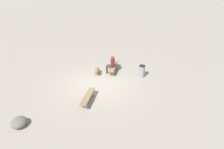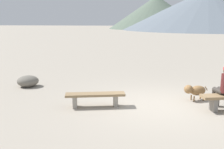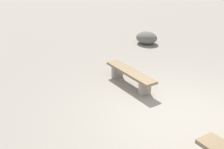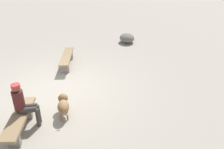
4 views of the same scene
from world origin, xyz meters
The scene contains 7 objects.
ground centered at (0.00, 0.00, -0.03)m, with size 210.00×210.00×0.06m, color #9E9384.
bench_left centered at (-1.91, -0.33, 0.31)m, with size 1.83×0.71×0.43m.
bench_right centered at (2.08, -0.21, 0.35)m, with size 1.83×0.75×0.47m.
seated_person centered at (1.83, -0.15, 0.74)m, with size 0.43×0.61×1.30m.
dog centered at (1.22, 0.66, 0.34)m, with size 0.81×0.51×0.54m.
trash_bin centered at (2.16, -2.30, 0.42)m, with size 0.42×0.42×0.84m.
boulder centered at (-4.99, 1.77, 0.22)m, with size 0.84×0.73×0.44m, color #6B665B.
Camera 1 is at (-10.65, -5.56, 7.24)m, focal length 34.67 mm.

